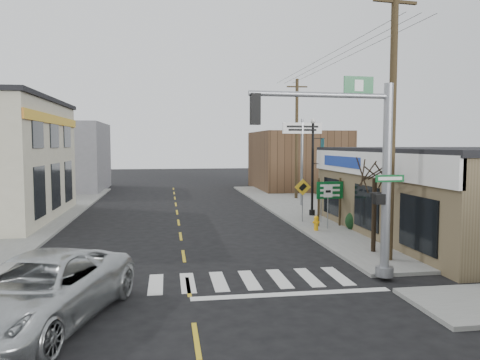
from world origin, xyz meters
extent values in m
plane|color=black|center=(0.00, 0.00, 0.00)|extent=(140.00, 140.00, 0.00)
cube|color=slate|center=(9.00, 13.00, 0.07)|extent=(6.00, 38.00, 0.13)
cube|color=slate|center=(-9.00, 13.00, 0.07)|extent=(6.00, 38.00, 0.13)
cube|color=gold|center=(0.00, 8.00, 0.01)|extent=(0.12, 56.00, 0.01)
cube|color=silver|center=(0.00, 0.40, 0.01)|extent=(11.00, 2.20, 0.01)
cube|color=#513925|center=(12.00, 30.00, 2.80)|extent=(8.00, 10.00, 5.60)
cube|color=slate|center=(-11.00, 32.00, 3.20)|extent=(9.00, 10.00, 6.40)
imported|color=#B6BABC|center=(-3.73, -2.55, 0.85)|extent=(4.51, 6.69, 1.70)
cylinder|color=gray|center=(6.33, -0.28, 3.23)|extent=(0.29, 0.29, 6.19)
cylinder|color=gray|center=(4.06, -0.28, 5.91)|extent=(4.54, 0.17, 0.17)
cube|color=black|center=(1.99, -0.28, 5.45)|extent=(0.29, 0.23, 0.93)
cube|color=#094F1F|center=(6.33, -0.50, 3.33)|extent=(0.98, 0.04, 0.23)
cube|color=#094F1F|center=(5.30, -0.28, 6.22)|extent=(0.98, 0.05, 0.57)
cube|color=black|center=(6.08, -0.33, 2.66)|extent=(0.33, 0.27, 0.33)
cube|color=#40331E|center=(7.18, 8.99, 1.39)|extent=(0.09, 0.09, 2.51)
cube|color=#40331E|center=(8.35, 8.99, 1.39)|extent=(0.09, 0.09, 2.51)
cube|color=#03461D|center=(7.76, 8.93, 2.01)|extent=(1.44, 0.05, 0.90)
cylinder|color=#F0A60F|center=(6.68, 7.81, 0.42)|extent=(0.21, 0.21, 0.59)
sphere|color=#F0A60F|center=(6.68, 7.81, 0.75)|extent=(0.23, 0.23, 0.23)
cylinder|color=gray|center=(6.76, 10.50, 1.22)|extent=(0.05, 0.05, 2.18)
cube|color=gold|center=(6.76, 10.47, 2.05)|extent=(0.92, 0.03, 0.92)
cylinder|color=black|center=(8.01, 12.68, 2.92)|extent=(0.15, 0.15, 5.58)
sphere|color=silver|center=(8.01, 12.68, 5.77)|extent=(0.30, 0.30, 0.30)
cube|color=#13464C|center=(8.61, 12.68, 4.00)|extent=(0.02, 0.59, 1.50)
cylinder|color=gray|center=(8.71, 17.30, 3.14)|extent=(0.18, 0.18, 6.02)
cube|color=silver|center=(8.71, 17.30, 5.51)|extent=(2.83, 0.18, 0.75)
cylinder|color=black|center=(7.50, 3.09, 1.59)|extent=(0.18, 0.18, 2.92)
ellipsoid|color=#1C3B1A|center=(10.09, 4.64, 0.65)|extent=(1.39, 1.39, 1.04)
ellipsoid|color=black|center=(8.78, 7.94, 0.51)|extent=(1.02, 1.02, 0.77)
cylinder|color=#4F3623|center=(7.50, 1.75, 5.13)|extent=(0.26, 0.26, 10.00)
cube|color=#4F3623|center=(7.50, 1.75, 9.48)|extent=(1.74, 0.11, 0.11)
cylinder|color=#43321C|center=(9.50, 21.48, 4.80)|extent=(0.24, 0.24, 9.35)
cube|color=#43321C|center=(9.50, 21.48, 8.87)|extent=(1.63, 0.10, 0.10)
camera|label=1|loc=(-0.61, -14.26, 4.41)|focal=35.00mm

